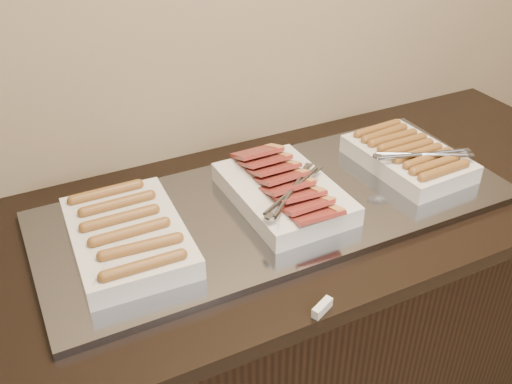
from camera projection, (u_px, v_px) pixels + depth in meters
counter at (273, 333)px, 1.70m from camera, size 2.06×0.76×0.90m
warming_tray at (278, 206)px, 1.45m from camera, size 1.20×0.50×0.02m
dish_left at (128, 235)px, 1.28m from camera, size 0.26×0.37×0.07m
dish_center at (284, 191)px, 1.43m from camera, size 0.26×0.38×0.09m
dish_right at (409, 156)px, 1.57m from camera, size 0.27×0.34×0.08m
label_holder at (322, 308)px, 1.14m from camera, size 0.06×0.04×0.02m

